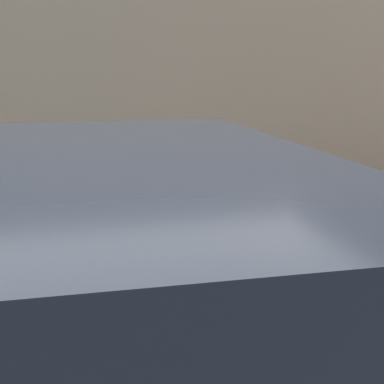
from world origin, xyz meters
TOP-DOWN VIEW (x-y plane):
  - sidewalk at (0.00, 2.20)m, footprint 24.00×2.80m
  - parking_meter at (0.58, 1.19)m, footprint 0.20×0.14m

SIDE VIEW (x-z plane):
  - sidewalk at x=0.00m, z-range 0.00..0.11m
  - parking_meter at x=0.58m, z-range 0.44..1.87m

